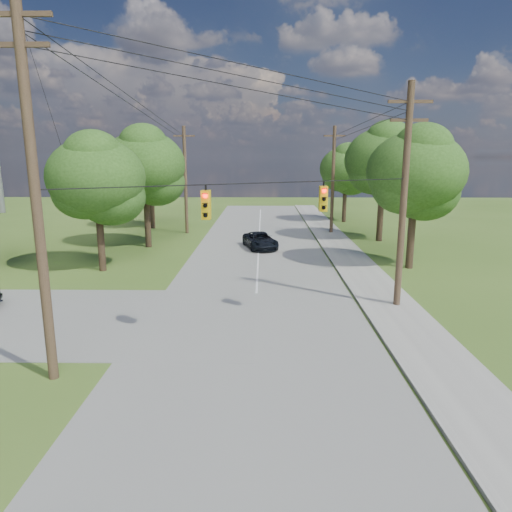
{
  "coord_description": "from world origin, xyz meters",
  "views": [
    {
      "loc": [
        2.33,
        -13.43,
        7.17
      ],
      "look_at": [
        2.05,
        5.0,
        3.17
      ],
      "focal_mm": 32.0,
      "sensor_mm": 36.0,
      "label": 1
    }
  ],
  "objects_px": {
    "pole_north_w": "(185,179)",
    "car_main_north": "(260,240)",
    "pole_sw": "(35,189)",
    "pole_ne": "(404,195)",
    "pole_north_e": "(333,179)"
  },
  "relations": [
    {
      "from": "pole_north_w",
      "to": "car_main_north",
      "type": "relative_size",
      "value": 2.19
    },
    {
      "from": "pole_sw",
      "to": "car_main_north",
      "type": "bearing_deg",
      "value": 73.0
    },
    {
      "from": "pole_sw",
      "to": "pole_ne",
      "type": "xyz_separation_m",
      "value": [
        13.5,
        7.6,
        -0.76
      ]
    },
    {
      "from": "pole_ne",
      "to": "pole_north_e",
      "type": "xyz_separation_m",
      "value": [
        -0.0,
        22.0,
        -0.34
      ]
    },
    {
      "from": "pole_north_w",
      "to": "pole_sw",
      "type": "bearing_deg",
      "value": -89.23
    },
    {
      "from": "pole_north_e",
      "to": "car_main_north",
      "type": "xyz_separation_m",
      "value": [
        -6.77,
        -7.6,
        -4.47
      ]
    },
    {
      "from": "pole_sw",
      "to": "pole_ne",
      "type": "bearing_deg",
      "value": 29.38
    },
    {
      "from": "pole_north_e",
      "to": "pole_north_w",
      "type": "bearing_deg",
      "value": 180.0
    },
    {
      "from": "pole_sw",
      "to": "car_main_north",
      "type": "xyz_separation_m",
      "value": [
        6.73,
        22.0,
        -5.56
      ]
    },
    {
      "from": "pole_sw",
      "to": "pole_north_w",
      "type": "distance_m",
      "value": 29.62
    },
    {
      "from": "pole_north_e",
      "to": "pole_north_w",
      "type": "xyz_separation_m",
      "value": [
        -13.9,
        0.0,
        0.0
      ]
    },
    {
      "from": "pole_ne",
      "to": "car_main_north",
      "type": "distance_m",
      "value": 16.62
    },
    {
      "from": "car_main_north",
      "to": "pole_ne",
      "type": "bearing_deg",
      "value": -79.59
    },
    {
      "from": "pole_ne",
      "to": "pole_north_w",
      "type": "bearing_deg",
      "value": 122.29
    },
    {
      "from": "pole_ne",
      "to": "pole_north_e",
      "type": "relative_size",
      "value": 1.05
    }
  ]
}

